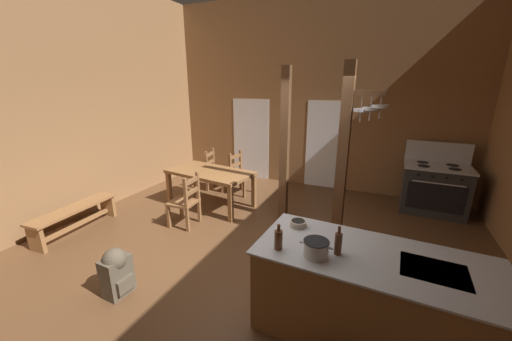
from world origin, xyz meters
TOP-DOWN VIEW (x-y plane):
  - ground_plane at (0.00, 0.00)m, footprint 7.69×7.76m
  - wall_back at (0.00, 3.55)m, footprint 7.69×0.14m
  - wall_left at (-3.51, 0.00)m, footprint 0.14×7.76m
  - glazed_door_back_left at (-1.55, 3.47)m, footprint 1.00×0.01m
  - glazed_panel_back_right at (0.34, 3.47)m, footprint 0.84×0.01m
  - kitchen_island at (1.65, -0.74)m, footprint 2.21×1.07m
  - stove_range at (2.62, 2.89)m, footprint 1.17×0.86m
  - support_post_with_pot_rack at (1.15, 0.71)m, footprint 0.58×0.22m
  - support_post_center at (0.06, 1.40)m, footprint 0.14×0.14m
  - dining_table at (-1.48, 1.39)m, footprint 1.81×1.13m
  - ladderback_chair_near_window at (-1.91, 2.27)m, footprint 0.49×0.49m
  - ladderback_chair_by_post at (-1.40, 0.46)m, footprint 0.47×0.47m
  - ladderback_chair_at_table_end at (-1.26, 2.28)m, footprint 0.51×0.51m
  - bench_along_left_wall at (-2.97, -0.48)m, footprint 0.47×1.46m
  - backpack at (-1.07, -1.31)m, footprint 0.32×0.33m
  - stockpot_on_counter at (1.15, -0.95)m, footprint 0.30×0.23m
  - mixing_bowl_on_counter at (0.85, -0.46)m, footprint 0.18×0.18m
  - bottle_tall_on_counter at (1.33, -0.84)m, footprint 0.07×0.07m
  - bottle_short_on_counter at (0.80, -0.98)m, footprint 0.08×0.08m

SIDE VIEW (x-z plane):
  - ground_plane at x=0.00m, z-range -0.10..0.00m
  - bench_along_left_wall at x=-2.97m, z-range 0.09..0.53m
  - backpack at x=-1.07m, z-range 0.02..0.61m
  - kitchen_island at x=1.65m, z-range 0.00..0.89m
  - ladderback_chair_near_window at x=-1.91m, z-range -0.02..0.93m
  - ladderback_chair_by_post at x=-1.40m, z-range -0.02..0.93m
  - ladderback_chair_at_table_end at x=-1.26m, z-range -0.02..0.93m
  - stove_range at x=2.62m, z-range -0.18..1.14m
  - dining_table at x=-1.48m, z-range 0.28..1.02m
  - mixing_bowl_on_counter at x=0.85m, z-range 0.89..0.96m
  - stockpot_on_counter at x=1.15m, z-range 0.89..1.04m
  - bottle_short_on_counter at x=0.80m, z-range 0.86..1.12m
  - bottle_tall_on_counter at x=1.33m, z-range 0.86..1.14m
  - glazed_door_back_left at x=-1.55m, z-range 0.00..2.05m
  - glazed_panel_back_right at x=0.34m, z-range 0.00..2.05m
  - support_post_center at x=0.06m, z-range 0.00..2.70m
  - support_post_with_pot_rack at x=1.15m, z-range 0.10..2.80m
  - wall_back at x=0.00m, z-range 0.00..4.35m
  - wall_left at x=-3.51m, z-range 0.00..4.35m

